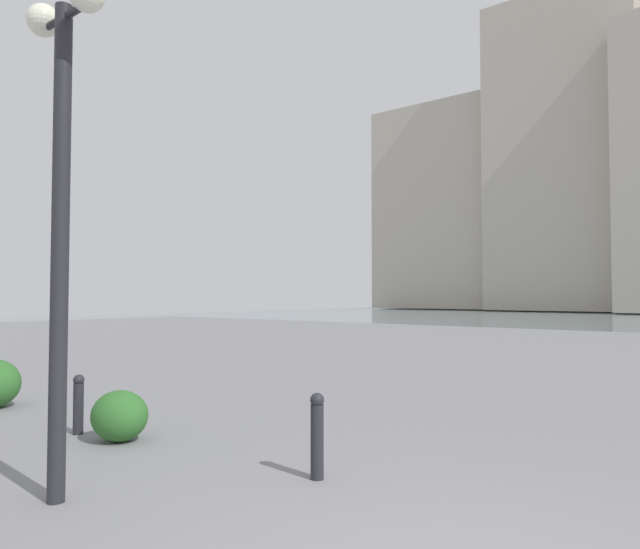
# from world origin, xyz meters

# --- Properties ---
(building_annex) EXTENTS (16.00, 14.83, 37.61)m
(building_annex) POSITION_xyz_m (16.52, -67.94, 17.77)
(building_annex) COLOR #B2A899
(building_annex) RESTS_ON ground
(building_highrise) EXTENTS (16.13, 11.87, 26.49)m
(building_highrise) POSITION_xyz_m (32.85, -68.37, 13.24)
(building_highrise) COLOR #B2A899
(building_highrise) RESTS_ON ground
(lamppost) EXTENTS (0.98, 0.28, 4.19)m
(lamppost) POSITION_xyz_m (3.26, 0.57, 2.77)
(lamppost) COLOR #232328
(lamppost) RESTS_ON ground
(bollard_near) EXTENTS (0.13, 0.13, 0.78)m
(bollard_near) POSITION_xyz_m (1.97, -1.18, 0.40)
(bollard_near) COLOR #232328
(bollard_near) RESTS_ON ground
(bollard_mid) EXTENTS (0.13, 0.13, 0.71)m
(bollard_mid) POSITION_xyz_m (5.27, -0.73, 0.37)
(bollard_mid) COLOR #232328
(bollard_mid) RESTS_ON ground
(shrub_round) EXTENTS (0.68, 0.61, 0.58)m
(shrub_round) POSITION_xyz_m (4.58, -0.84, 0.29)
(shrub_round) COLOR #2D6628
(shrub_round) RESTS_ON ground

